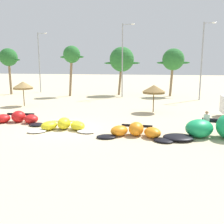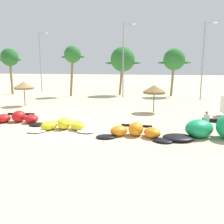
% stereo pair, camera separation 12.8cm
% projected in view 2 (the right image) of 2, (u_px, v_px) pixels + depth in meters
% --- Properties ---
extents(ground_plane, '(260.00, 260.00, 0.00)m').
position_uv_depth(ground_plane, '(66.00, 128.00, 17.66)').
color(ground_plane, beige).
extents(kite_left, '(5.28, 2.92, 0.93)m').
position_uv_depth(kite_left, '(17.00, 118.00, 19.40)').
color(kite_left, black).
rests_on(kite_left, ground).
extents(kite_left_of_center, '(4.72, 2.80, 0.84)m').
position_uv_depth(kite_left_of_center, '(63.00, 125.00, 17.19)').
color(kite_left_of_center, white).
rests_on(kite_left_of_center, ground).
extents(kite_center, '(5.02, 2.36, 0.89)m').
position_uv_depth(kite_center, '(135.00, 131.00, 15.51)').
color(kite_center, black).
rests_on(kite_center, ground).
extents(beach_umbrella_near_van, '(2.27, 2.27, 2.81)m').
position_uv_depth(beach_umbrella_near_van, '(24.00, 85.00, 27.57)').
color(beach_umbrella_near_van, brown).
rests_on(beach_umbrella_near_van, ground).
extents(beach_umbrella_middle, '(2.24, 2.24, 2.71)m').
position_uv_depth(beach_umbrella_middle, '(154.00, 89.00, 23.57)').
color(beach_umbrella_middle, brown).
rests_on(beach_umbrella_middle, ground).
extents(person_by_umbrellas, '(0.36, 0.24, 1.62)m').
position_uv_depth(person_by_umbrellas, '(206.00, 123.00, 15.66)').
color(person_by_umbrellas, '#383842').
rests_on(person_by_umbrellas, ground).
extents(palm_leftmost, '(4.24, 2.83, 7.41)m').
position_uv_depth(palm_leftmost, '(10.00, 58.00, 39.01)').
color(palm_leftmost, '#7F6647').
rests_on(palm_leftmost, ground).
extents(palm_left, '(3.85, 2.56, 7.60)m').
position_uv_depth(palm_left, '(73.00, 55.00, 36.38)').
color(palm_left, '#7F6647').
rests_on(palm_left, ground).
extents(palm_left_of_gap, '(5.80, 3.86, 7.57)m').
position_uv_depth(palm_left_of_gap, '(123.00, 60.00, 38.15)').
color(palm_left_of_gap, '#7F6647').
rests_on(palm_left_of_gap, ground).
extents(palm_center_left, '(4.89, 3.26, 7.20)m').
position_uv_depth(palm_center_left, '(174.00, 60.00, 36.36)').
color(palm_center_left, '#7F6647').
rests_on(palm_center_left, ground).
extents(lamppost_west, '(1.82, 0.24, 10.26)m').
position_uv_depth(lamppost_west, '(41.00, 60.00, 42.28)').
color(lamppost_west, gray).
rests_on(lamppost_west, ground).
extents(lamppost_west_center, '(1.86, 0.24, 10.54)m').
position_uv_depth(lamppost_west_center, '(124.00, 57.00, 35.13)').
color(lamppost_west_center, gray).
rests_on(lamppost_west_center, ground).
extents(lamppost_east_center, '(1.58, 0.24, 10.20)m').
position_uv_depth(lamppost_east_center, '(204.00, 58.00, 32.08)').
color(lamppost_east_center, gray).
rests_on(lamppost_east_center, ground).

